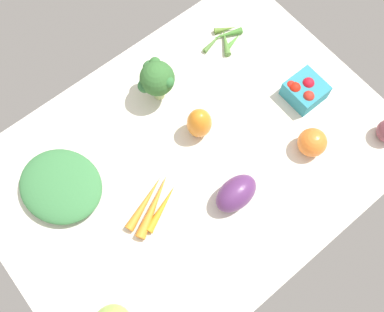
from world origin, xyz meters
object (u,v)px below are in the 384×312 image
at_px(heirloom_tomato_orange, 312,142).
at_px(eggplant, 236,193).
at_px(okra_pile, 225,38).
at_px(bell_pepper_orange, 199,123).
at_px(carrot_bunch, 153,205).
at_px(leafy_greens_clump, 61,186).
at_px(broccoli_head, 156,78).
at_px(berry_basket, 304,90).

relative_size(heirloom_tomato_orange, eggplant, 0.65).
bearing_deg(okra_pile, bell_pepper_orange, 36.10).
bearing_deg(carrot_bunch, heirloom_tomato_orange, 162.05).
height_order(bell_pepper_orange, carrot_bunch, bell_pepper_orange).
bearing_deg(leafy_greens_clump, eggplant, 137.79).
distance_m(okra_pile, leafy_greens_clump, 0.62).
distance_m(okra_pile, bell_pepper_orange, 0.31).
bearing_deg(broccoli_head, leafy_greens_clump, 10.05).
xyz_separation_m(eggplant, leafy_greens_clump, (0.32, -0.29, -0.01)).
relative_size(bell_pepper_orange, leafy_greens_clump, 0.48).
bearing_deg(heirloom_tomato_orange, okra_pile, -97.59).
height_order(bell_pepper_orange, heirloom_tomato_orange, bell_pepper_orange).
distance_m(berry_basket, heirloom_tomato_orange, 0.16).
xyz_separation_m(bell_pepper_orange, eggplant, (0.05, 0.20, -0.01)).
height_order(berry_basket, carrot_bunch, berry_basket).
bearing_deg(broccoli_head, carrot_bunch, 49.92).
distance_m(bell_pepper_orange, eggplant, 0.20).
bearing_deg(carrot_bunch, broccoli_head, -130.08).
bearing_deg(eggplant, broccoli_head, -97.10).
distance_m(okra_pile, heirloom_tomato_orange, 0.40).
xyz_separation_m(okra_pile, bell_pepper_orange, (0.25, 0.18, 0.04)).
xyz_separation_m(eggplant, carrot_bunch, (0.17, -0.11, -0.02)).
distance_m(heirloom_tomato_orange, eggplant, 0.24).
distance_m(berry_basket, leafy_greens_clump, 0.68).
relative_size(bell_pepper_orange, broccoli_head, 0.77).
relative_size(heirloom_tomato_orange, carrot_bunch, 0.44).
bearing_deg(carrot_bunch, berry_basket, 178.79).
xyz_separation_m(heirloom_tomato_orange, eggplant, (0.24, -0.02, -0.00)).
xyz_separation_m(bell_pepper_orange, berry_basket, (-0.29, 0.10, -0.02)).
bearing_deg(eggplant, okra_pile, -129.85).
height_order(heirloom_tomato_orange, carrot_bunch, heirloom_tomato_orange).
height_order(okra_pile, berry_basket, berry_basket).
relative_size(berry_basket, heirloom_tomato_orange, 1.26).
xyz_separation_m(okra_pile, berry_basket, (-0.04, 0.28, 0.02)).
relative_size(okra_pile, broccoli_head, 1.00).
relative_size(okra_pile, bell_pepper_orange, 1.30).
xyz_separation_m(broccoli_head, carrot_bunch, (0.20, 0.24, -0.07)).
relative_size(broccoli_head, carrot_bunch, 0.79).
bearing_deg(heirloom_tomato_orange, leafy_greens_clump, -29.17).
bearing_deg(berry_basket, bell_pepper_orange, -18.45).
bearing_deg(eggplant, berry_basket, -165.20).
xyz_separation_m(berry_basket, broccoli_head, (0.30, -0.25, 0.05)).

